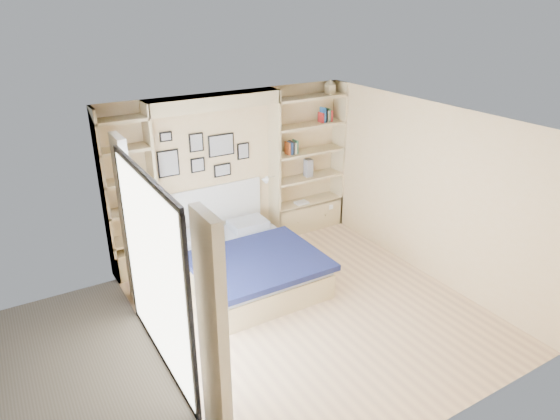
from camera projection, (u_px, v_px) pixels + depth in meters
ground at (309, 308)px, 6.58m from camera, size 4.50×4.50×0.00m
room_shell at (229, 201)px, 7.16m from camera, size 4.50×4.50×4.50m
bed at (246, 263)px, 7.12m from camera, size 1.73×2.26×1.07m
photo_gallery at (203, 154)px, 7.47m from camera, size 1.48×0.02×0.82m
reading_lamps at (220, 188)px, 7.57m from camera, size 1.92×0.12×0.15m
shelf_decor at (296, 137)px, 8.06m from camera, size 3.54×0.23×2.03m
deck at (4, 418)px, 4.88m from camera, size 3.20×4.00×0.05m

